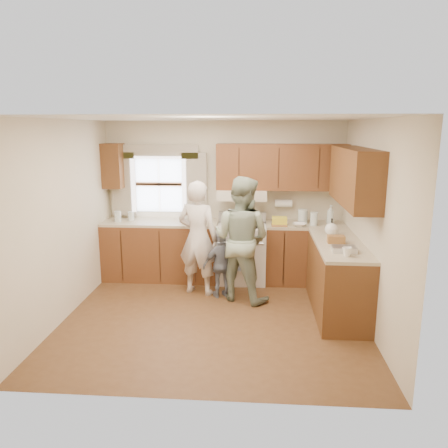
# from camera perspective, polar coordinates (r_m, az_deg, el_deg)

# --- Properties ---
(room) EXTENTS (3.80, 3.80, 3.80)m
(room) POSITION_cam_1_polar(r_m,az_deg,el_deg) (5.36, -1.39, 0.13)
(room) COLOR #513219
(room) RESTS_ON ground
(kitchen_fixtures) EXTENTS (3.80, 2.25, 2.15)m
(kitchen_fixtures) POSITION_cam_1_polar(r_m,az_deg,el_deg) (6.47, 4.99, -1.47)
(kitchen_fixtures) COLOR #3F210D
(kitchen_fixtures) RESTS_ON ground
(stove) EXTENTS (0.76, 0.67, 1.07)m
(stove) POSITION_cam_1_polar(r_m,az_deg,el_deg) (6.92, 2.30, -3.70)
(stove) COLOR silver
(stove) RESTS_ON ground
(woman_left) EXTENTS (0.70, 0.56, 1.67)m
(woman_left) POSITION_cam_1_polar(r_m,az_deg,el_deg) (6.31, -3.41, -1.84)
(woman_left) COLOR beige
(woman_left) RESTS_ON ground
(woman_right) EXTENTS (1.05, 0.97, 1.75)m
(woman_right) POSITION_cam_1_polar(r_m,az_deg,el_deg) (6.08, 2.29, -1.98)
(woman_right) COLOR #1F3724
(woman_right) RESTS_ON ground
(child) EXTENTS (0.61, 0.43, 0.96)m
(child) POSITION_cam_1_polar(r_m,az_deg,el_deg) (6.25, -0.28, -5.37)
(child) COLOR slate
(child) RESTS_ON ground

